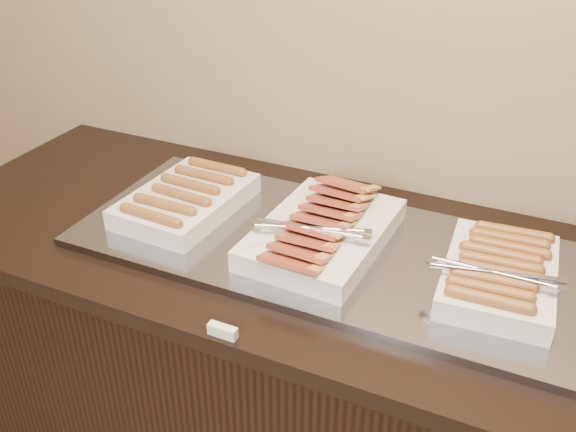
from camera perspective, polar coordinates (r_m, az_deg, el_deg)
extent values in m
cube|color=black|center=(1.80, 2.66, -15.60)|extent=(2.00, 0.70, 0.86)
cube|color=black|center=(1.51, 3.06, -3.66)|extent=(2.06, 0.76, 0.04)
cube|color=gray|center=(1.49, 3.86, -2.90)|extent=(1.20, 0.50, 0.02)
cube|color=silver|center=(1.63, -9.03, 1.35)|extent=(0.25, 0.36, 0.05)
cylinder|color=#915F2D|center=(1.52, -12.11, 0.03)|extent=(0.16, 0.04, 0.03)
cylinder|color=#915F2D|center=(1.56, -10.92, 1.01)|extent=(0.15, 0.03, 0.03)
cylinder|color=#915F2D|center=(1.59, -9.48, 1.86)|extent=(0.16, 0.04, 0.03)
cylinder|color=#915F2D|center=(1.64, -8.70, 2.81)|extent=(0.16, 0.03, 0.03)
cylinder|color=#915F2D|center=(1.68, -7.49, 3.60)|extent=(0.15, 0.03, 0.03)
cylinder|color=#915F2D|center=(1.72, -6.32, 4.35)|extent=(0.15, 0.03, 0.03)
cube|color=silver|center=(1.48, 3.15, -1.57)|extent=(0.28, 0.41, 0.05)
cube|color=#AB4A37|center=(1.34, 0.52, -4.05)|extent=(0.13, 0.09, 0.04)
cube|color=#AB4A37|center=(1.37, 1.31, -3.08)|extent=(0.14, 0.10, 0.04)
cube|color=#AB4A37|center=(1.40, 1.99, -2.13)|extent=(0.13, 0.09, 0.04)
cube|color=#AB4A37|center=(1.43, 2.40, -1.17)|extent=(0.14, 0.10, 0.04)
cube|color=#AB4A37|center=(1.46, 3.15, -0.33)|extent=(0.14, 0.09, 0.04)
cube|color=#AB4A37|center=(1.49, 3.87, 0.47)|extent=(0.13, 0.09, 0.04)
cube|color=#AB4A37|center=(1.52, 4.46, 1.26)|extent=(0.13, 0.09, 0.04)
cube|color=#AB4A37|center=(1.56, 4.71, 2.09)|extent=(0.14, 0.10, 0.04)
cube|color=#AB4A37|center=(1.59, 5.24, 2.82)|extent=(0.14, 0.10, 0.04)
cube|color=silver|center=(1.41, 18.25, -5.08)|extent=(0.24, 0.34, 0.05)
cylinder|color=#915F2D|center=(1.28, 17.48, -7.14)|extent=(0.15, 0.03, 0.03)
cylinder|color=#915F2D|center=(1.31, 17.53, -6.25)|extent=(0.15, 0.04, 0.03)
cylinder|color=#915F2D|center=(1.33, 17.80, -5.46)|extent=(0.15, 0.04, 0.03)
cylinder|color=#915F2D|center=(1.36, 18.33, -4.76)|extent=(0.15, 0.03, 0.03)
cylinder|color=#915F2D|center=(1.39, 18.44, -4.00)|extent=(0.15, 0.04, 0.03)
cylinder|color=#915F2D|center=(1.42, 18.36, -3.23)|extent=(0.15, 0.03, 0.03)
cylinder|color=#915F2D|center=(1.45, 19.12, -2.67)|extent=(0.15, 0.03, 0.03)
cylinder|color=#915F2D|center=(1.48, 19.06, -1.96)|extent=(0.15, 0.03, 0.03)
cylinder|color=#915F2D|center=(1.50, 19.45, -1.38)|extent=(0.15, 0.04, 0.03)
cube|color=silver|center=(1.26, -5.83, -10.14)|extent=(0.06, 0.02, 0.02)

